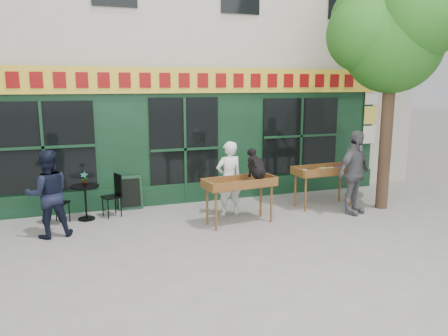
{
  "coord_description": "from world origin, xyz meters",
  "views": [
    {
      "loc": [
        -2.65,
        -7.94,
        2.91
      ],
      "look_at": [
        0.37,
        0.5,
        1.19
      ],
      "focal_mm": 35.0,
      "sensor_mm": 36.0,
      "label": 1
    }
  ],
  "objects_px": {
    "book_cart_center": "(240,186)",
    "man_left": "(48,194)",
    "woman": "(229,179)",
    "book_cart_right": "(324,173)",
    "dog": "(256,163)",
    "man_right": "(354,173)",
    "bistro_table": "(85,195)"
  },
  "relations": [
    {
      "from": "book_cart_center",
      "to": "man_left",
      "type": "height_order",
      "value": "man_left"
    },
    {
      "from": "woman",
      "to": "book_cart_right",
      "type": "distance_m",
      "value": 2.4
    },
    {
      "from": "dog",
      "to": "book_cart_center",
      "type": "bearing_deg",
      "value": 165.63
    },
    {
      "from": "book_cart_center",
      "to": "man_right",
      "type": "bearing_deg",
      "value": -10.29
    },
    {
      "from": "man_left",
      "to": "bistro_table",
      "type": "bearing_deg",
      "value": -135.68
    },
    {
      "from": "woman",
      "to": "book_cart_right",
      "type": "height_order",
      "value": "woman"
    },
    {
      "from": "man_right",
      "to": "man_left",
      "type": "height_order",
      "value": "man_right"
    },
    {
      "from": "woman",
      "to": "book_cart_center",
      "type": "bearing_deg",
      "value": 83.76
    },
    {
      "from": "woman",
      "to": "man_left",
      "type": "height_order",
      "value": "man_left"
    },
    {
      "from": "dog",
      "to": "man_right",
      "type": "relative_size",
      "value": 0.31
    },
    {
      "from": "book_cart_right",
      "to": "man_left",
      "type": "height_order",
      "value": "man_left"
    },
    {
      "from": "dog",
      "to": "bistro_table",
      "type": "xyz_separation_m",
      "value": [
        -3.4,
        1.41,
        -0.75
      ]
    },
    {
      "from": "book_cart_right",
      "to": "bistro_table",
      "type": "bearing_deg",
      "value": 168.59
    },
    {
      "from": "man_left",
      "to": "woman",
      "type": "bearing_deg",
      "value": 175.06
    },
    {
      "from": "book_cart_center",
      "to": "man_right",
      "type": "relative_size",
      "value": 0.82
    },
    {
      "from": "woman",
      "to": "dog",
      "type": "bearing_deg",
      "value": 110.33
    },
    {
      "from": "dog",
      "to": "bistro_table",
      "type": "distance_m",
      "value": 3.76
    },
    {
      "from": "dog",
      "to": "bistro_table",
      "type": "height_order",
      "value": "dog"
    },
    {
      "from": "dog",
      "to": "man_left",
      "type": "xyz_separation_m",
      "value": [
        -4.1,
        0.51,
        -0.44
      ]
    },
    {
      "from": "book_cart_center",
      "to": "book_cart_right",
      "type": "relative_size",
      "value": 1.02
    },
    {
      "from": "woman",
      "to": "book_cart_right",
      "type": "relative_size",
      "value": 1.1
    },
    {
      "from": "man_right",
      "to": "man_left",
      "type": "xyz_separation_m",
      "value": [
        -6.45,
        0.65,
        -0.1
      ]
    },
    {
      "from": "book_cart_center",
      "to": "dog",
      "type": "xyz_separation_m",
      "value": [
        0.35,
        -0.05,
        0.47
      ]
    },
    {
      "from": "book_cart_right",
      "to": "bistro_table",
      "type": "height_order",
      "value": "book_cart_right"
    },
    {
      "from": "book_cart_center",
      "to": "woman",
      "type": "xyz_separation_m",
      "value": [
        0.0,
        0.65,
        0.02
      ]
    },
    {
      "from": "book_cart_right",
      "to": "man_left",
      "type": "relative_size",
      "value": 0.9
    },
    {
      "from": "dog",
      "to": "book_cart_right",
      "type": "height_order",
      "value": "dog"
    },
    {
      "from": "book_cart_center",
      "to": "man_left",
      "type": "xyz_separation_m",
      "value": [
        -3.75,
        0.46,
        0.03
      ]
    },
    {
      "from": "bistro_table",
      "to": "man_left",
      "type": "relative_size",
      "value": 0.45
    },
    {
      "from": "man_left",
      "to": "book_cart_center",
      "type": "bearing_deg",
      "value": 165.18
    },
    {
      "from": "book_cart_right",
      "to": "man_right",
      "type": "relative_size",
      "value": 0.8
    },
    {
      "from": "man_left",
      "to": "book_cart_right",
      "type": "bearing_deg",
      "value": 173.1
    }
  ]
}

